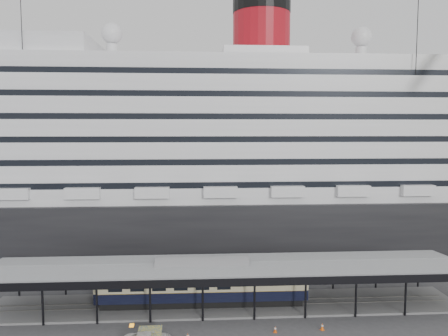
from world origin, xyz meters
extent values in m
plane|color=#39393B|center=(0.00, 0.00, 0.00)|extent=(200.00, 200.00, 0.00)
cube|color=black|center=(0.00, 32.00, 5.00)|extent=(130.00, 30.00, 10.00)
cylinder|color=#9D0C16|center=(8.00, 32.00, 37.40)|extent=(10.00, 10.00, 9.00)
cylinder|color=black|center=(8.00, 32.00, 42.65)|extent=(10.10, 10.10, 2.50)
sphere|color=silver|center=(-18.00, 32.00, 37.70)|extent=(3.60, 3.60, 3.60)
sphere|color=silver|center=(26.00, 32.00, 37.70)|extent=(3.60, 3.60, 3.60)
cube|color=slate|center=(0.00, 5.00, 0.12)|extent=(56.00, 8.00, 0.24)
cube|color=slate|center=(0.00, 4.28, 0.28)|extent=(54.00, 0.08, 0.10)
cube|color=slate|center=(0.00, 5.72, 0.28)|extent=(54.00, 0.08, 0.10)
cube|color=black|center=(0.00, 0.50, 4.45)|extent=(56.00, 0.18, 0.90)
cube|color=black|center=(0.00, 9.50, 4.45)|extent=(56.00, 0.18, 0.90)
cube|color=slate|center=(0.00, 5.00, 5.18)|extent=(56.00, 9.00, 0.24)
cylinder|color=black|center=(-29.22, 21.75, 23.60)|extent=(0.12, 0.12, 47.21)
cylinder|color=black|center=(30.26, 20.24, 23.60)|extent=(0.12, 0.12, 47.21)
cube|color=black|center=(-2.89, 5.00, 0.64)|extent=(23.93, 2.91, 0.80)
cube|color=black|center=(-2.89, 5.00, 1.66)|extent=(25.07, 3.37, 1.25)
cube|color=#C7BC8F|center=(-2.89, 5.00, 3.03)|extent=(25.07, 3.41, 1.48)
cube|color=black|center=(-2.89, 5.00, 4.00)|extent=(25.07, 3.37, 0.46)
cylinder|color=white|center=(-4.45, -3.58, 0.49)|extent=(0.25, 0.25, 0.15)
cube|color=#E7500C|center=(4.66, -2.34, 0.01)|extent=(0.46, 0.46, 0.03)
cone|color=#E7500C|center=(4.66, -2.34, 0.36)|extent=(0.39, 0.39, 0.68)
cylinder|color=white|center=(4.66, -2.34, 0.43)|extent=(0.22, 0.22, 0.13)
cube|color=#F35D0D|center=(9.74, -2.11, 0.02)|extent=(0.53, 0.53, 0.03)
cone|color=#F35D0D|center=(9.74, -2.11, 0.40)|extent=(0.45, 0.45, 0.75)
cylinder|color=white|center=(9.74, -2.11, 0.47)|extent=(0.24, 0.24, 0.15)
camera|label=1|loc=(-3.42, -45.94, 21.22)|focal=35.00mm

